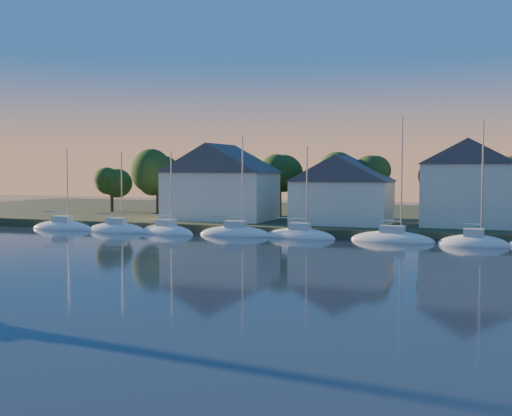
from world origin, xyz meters
The scene contains 8 objects.
ground centered at (0.00, 0.00, 0.00)m, with size 260.00×260.00×0.00m, color black.
shoreline_land centered at (0.00, 75.00, 0.00)m, with size 160.00×50.00×2.00m, color #2C3820.
wooden_dock centered at (0.00, 52.00, 0.00)m, with size 120.00×3.00×1.00m, color brown.
clubhouse_west centered at (-22.00, 58.00, 5.93)m, with size 13.65×9.45×9.64m.
clubhouse_centre centered at (-6.00, 57.00, 5.13)m, with size 11.55×8.40×8.08m.
clubhouse_east centered at (8.00, 59.00, 6.00)m, with size 10.50×8.40×9.80m.
tree_line centered at (2.00, 63.00, 7.18)m, with size 93.40×5.40×8.90m.
moored_fleet centered at (-12.00, 49.00, 0.10)m, with size 63.50×2.40×12.05m.
Camera 1 is at (10.63, -17.02, 7.50)m, focal length 45.00 mm.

